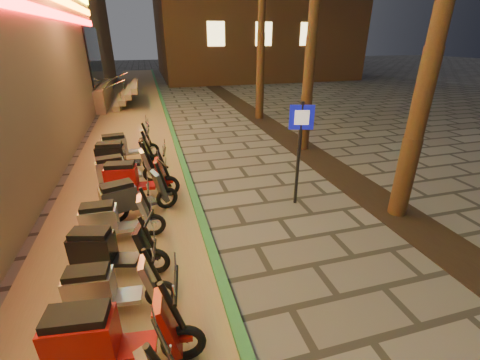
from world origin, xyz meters
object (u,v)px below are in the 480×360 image
object	(u,v)px
scooter_7	(113,220)
scooter_8	(131,197)
scooter_10	(121,170)
scooter_11	(121,156)
scooter_9	(133,178)
pedestrian_sign	(300,140)
scooter_6	(108,250)
scooter_12	(124,146)
scooter_4	(108,337)
scooter_5	(108,288)

from	to	relation	value
scooter_7	scooter_8	size ratio (longest dim) A/B	0.93
scooter_8	scooter_10	distance (m)	1.83
scooter_11	scooter_8	bearing A→B (deg)	-77.64
scooter_8	scooter_10	size ratio (longest dim) A/B	1.00
scooter_7	scooter_9	bearing A→B (deg)	80.50
pedestrian_sign	scooter_9	distance (m)	4.23
scooter_6	scooter_12	bearing A→B (deg)	105.04
scooter_4	scooter_11	distance (m)	6.57
scooter_11	scooter_12	world-z (taller)	scooter_11
scooter_9	scooter_12	xyz separation A→B (m)	(-0.35, 2.78, -0.01)
scooter_6	scooter_8	distance (m)	1.91
scooter_4	scooter_8	distance (m)	3.78
scooter_4	scooter_12	world-z (taller)	scooter_4
scooter_7	scooter_9	world-z (taller)	scooter_9
pedestrian_sign	scooter_4	xyz separation A→B (m)	(-4.04, -3.44, -1.07)
pedestrian_sign	scooter_6	size ratio (longest dim) A/B	1.54
scooter_4	scooter_12	xyz separation A→B (m)	(-0.16, 7.59, -0.01)
scooter_4	scooter_10	distance (m)	5.58
pedestrian_sign	scooter_9	bearing A→B (deg)	177.93
scooter_8	scooter_12	size ratio (longest dim) A/B	0.96
pedestrian_sign	scooter_11	distance (m)	5.37
scooter_8	scooter_11	xyz separation A→B (m)	(-0.36, 2.79, 0.03)
scooter_6	scooter_12	xyz separation A→B (m)	(0.01, 5.69, 0.04)
scooter_9	scooter_11	world-z (taller)	scooter_11
scooter_7	scooter_9	size ratio (longest dim) A/B	0.88
scooter_10	scooter_12	distance (m)	2.01
scooter_5	scooter_9	distance (m)	3.85
scooter_7	scooter_8	bearing A→B (deg)	69.83
scooter_8	scooter_11	bearing A→B (deg)	79.41
scooter_6	scooter_11	world-z (taller)	scooter_11
scooter_7	scooter_11	bearing A→B (deg)	91.67
scooter_7	scooter_6	bearing A→B (deg)	-88.94
scooter_5	scooter_10	distance (m)	4.62
scooter_4	scooter_6	xyz separation A→B (m)	(-0.16, 1.89, -0.06)
scooter_8	scooter_9	distance (m)	1.03
scooter_12	scooter_6	bearing A→B (deg)	-97.57
scooter_4	scooter_8	bearing A→B (deg)	94.52
scooter_6	scooter_8	bearing A→B (deg)	95.09
scooter_12	pedestrian_sign	bearing A→B (deg)	-52.15
scooter_5	scooter_10	world-z (taller)	scooter_10
scooter_11	scooter_12	bearing A→B (deg)	93.28
scooter_7	scooter_10	distance (m)	2.64
scooter_12	scooter_5	bearing A→B (deg)	-96.96
scooter_5	scooter_9	size ratio (longest dim) A/B	0.86
pedestrian_sign	scooter_11	world-z (taller)	pedestrian_sign
scooter_4	scooter_6	distance (m)	1.90
scooter_9	pedestrian_sign	bearing A→B (deg)	-12.21
scooter_5	scooter_12	world-z (taller)	scooter_12
scooter_5	scooter_7	xyz separation A→B (m)	(-0.07, 1.97, 0.02)
pedestrian_sign	scooter_7	xyz separation A→B (m)	(-4.20, -0.50, -1.14)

